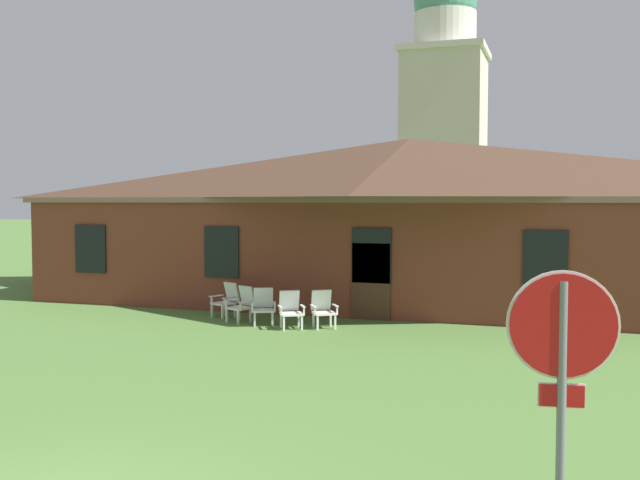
# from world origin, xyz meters

# --- Properties ---
(brick_building) EXTENTS (23.47, 10.40, 5.34)m
(brick_building) POSITION_xyz_m (-0.00, 18.52, 2.72)
(brick_building) COLOR brown
(brick_building) RESTS_ON ground
(dome_tower) EXTENTS (5.18, 5.18, 18.30)m
(dome_tower) POSITION_xyz_m (-2.08, 39.66, 8.33)
(dome_tower) COLOR beige
(dome_tower) RESTS_ON ground
(stop_sign) EXTENTS (0.80, 0.16, 2.74)m
(stop_sign) POSITION_xyz_m (4.90, -0.06, 1.95)
(stop_sign) COLOR slate
(stop_sign) RESTS_ON ground
(lawn_chair_by_porch) EXTENTS (0.80, 0.84, 0.96)m
(lawn_chair_by_porch) POSITION_xyz_m (-3.98, 12.71, 0.50)
(lawn_chair_by_porch) COLOR silver
(lawn_chair_by_porch) RESTS_ON ground
(lawn_chair_near_door) EXTENTS (0.79, 0.84, 0.96)m
(lawn_chair_near_door) POSITION_xyz_m (-3.22, 12.08, 0.50)
(lawn_chair_near_door) COLOR silver
(lawn_chair_near_door) RESTS_ON ground
(lawn_chair_left_end) EXTENTS (0.79, 0.83, 0.96)m
(lawn_chair_left_end) POSITION_xyz_m (-2.51, 11.87, 0.50)
(lawn_chair_left_end) COLOR white
(lawn_chair_left_end) RESTS_ON ground
(lawn_chair_middle) EXTENTS (0.83, 0.86, 0.96)m
(lawn_chair_middle) POSITION_xyz_m (-1.64, 11.56, 0.50)
(lawn_chair_middle) COLOR white
(lawn_chair_middle) RESTS_ON ground
(lawn_chair_right_end) EXTENTS (0.84, 0.87, 0.96)m
(lawn_chair_right_end) POSITION_xyz_m (-0.88, 11.92, 0.50)
(lawn_chair_right_end) COLOR silver
(lawn_chair_right_end) RESTS_ON ground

